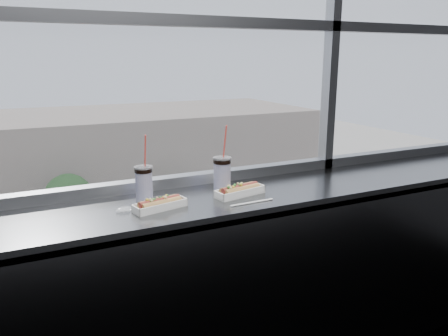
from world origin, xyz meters
name	(u,v)px	position (x,y,z in m)	size (l,w,h in m)	color
wall_back_lower	(187,272)	(0.00, 1.50, 0.55)	(6.00, 6.00, 0.00)	black
counter	(203,204)	(0.00, 1.23, 1.07)	(6.00, 0.55, 0.06)	slate
counter_fascia	(224,317)	(0.00, 0.97, 0.55)	(6.00, 0.04, 1.04)	slate
hotdog_tray_left	(160,204)	(-0.25, 1.16, 1.13)	(0.28, 0.14, 0.06)	white
hotdog_tray_right	(240,190)	(0.20, 1.19, 1.13)	(0.29, 0.14, 0.07)	white
soda_cup_left	(144,182)	(-0.29, 1.32, 1.20)	(0.09, 0.09, 0.34)	white
soda_cup_right	(222,173)	(0.14, 1.28, 1.21)	(0.10, 0.10, 0.37)	white
loose_straw	(252,202)	(0.19, 1.05, 1.10)	(0.01, 0.01, 0.24)	white
wrapper	(125,209)	(-0.41, 1.20, 1.11)	(0.10, 0.07, 0.02)	silver
plaza_ground	(35,190)	(0.00, 45.00, -11.00)	(120.00, 120.00, 0.00)	#B8B1A5
street_asphalt	(57,307)	(0.00, 21.50, -10.97)	(80.00, 10.00, 0.06)	black
far_sidewalk	(47,249)	(0.00, 29.50, -10.98)	(80.00, 6.00, 0.04)	#B8B1A5
far_building	(34,162)	(0.00, 39.50, -7.00)	(50.00, 14.00, 8.00)	gray
car_near_d	(212,296)	(7.18, 17.50, -9.96)	(5.88, 2.45, 1.96)	white
car_far_c	(203,232)	(10.02, 25.50, -9.98)	(5.77, 2.41, 1.92)	#B6B6B6
car_far_b	(78,253)	(1.67, 25.50, -9.91)	(6.17, 2.57, 2.06)	#641509
car_near_c	(93,326)	(1.28, 17.50, -9.99)	(5.68, 2.36, 1.89)	#B71F0D
pedestrian_c	(94,230)	(3.21, 29.31, -10.04)	(0.82, 0.61, 1.83)	#66605B
pedestrian_d	(154,222)	(7.48, 28.87, -10.03)	(0.82, 0.62, 1.85)	#66605B
tree_center	(69,198)	(1.73, 29.50, -7.50)	(3.31, 3.31, 5.17)	#47382B
tree_right	(182,191)	(9.94, 29.50, -8.12)	(2.72, 2.72, 4.25)	#47382B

